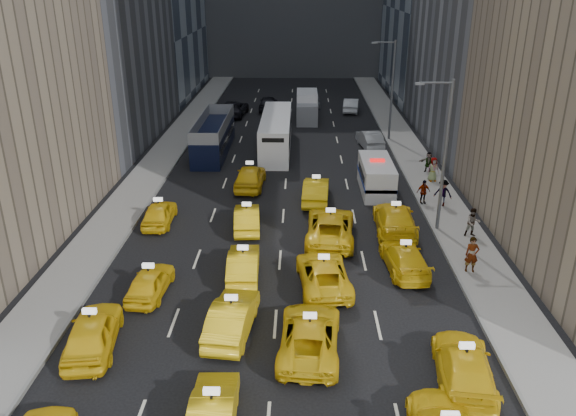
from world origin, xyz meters
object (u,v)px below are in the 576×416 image
object	(u,v)px
taxi_1	(213,413)
pedestrian_0	(472,255)
box_truck	(307,107)
city_bus	(276,133)
double_decker	(214,135)
nypd_van	(376,177)

from	to	relation	value
taxi_1	pedestrian_0	bearing A→B (deg)	-138.32
taxi_1	box_truck	xyz separation A→B (m)	(3.57, 43.95, 0.71)
city_bus	pedestrian_0	xyz separation A→B (m)	(10.83, -21.99, -0.40)
pedestrian_0	double_decker	bearing A→B (deg)	130.71
taxi_1	city_bus	bearing A→B (deg)	-93.02
double_decker	taxi_1	bearing A→B (deg)	-87.92
double_decker	city_bus	distance (m)	5.40
box_truck	pedestrian_0	bearing A→B (deg)	-80.00
nypd_van	double_decker	distance (m)	15.75
taxi_1	box_truck	world-z (taller)	box_truck
double_decker	pedestrian_0	world-z (taller)	double_decker
nypd_van	city_bus	distance (m)	12.55
city_bus	pedestrian_0	distance (m)	24.52
box_truck	pedestrian_0	size ratio (longest dim) A/B	3.38
taxi_1	box_truck	size ratio (longest dim) A/B	0.66
taxi_1	box_truck	bearing A→B (deg)	-96.33
taxi_1	double_decker	world-z (taller)	double_decker
taxi_1	pedestrian_0	size ratio (longest dim) A/B	2.23
nypd_van	double_decker	bearing A→B (deg)	150.17
double_decker	city_bus	size ratio (longest dim) A/B	0.90
taxi_1	nypd_van	world-z (taller)	nypd_van
box_truck	taxi_1	bearing A→B (deg)	-98.33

